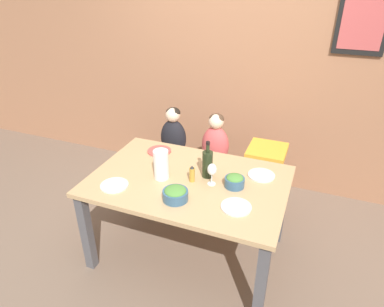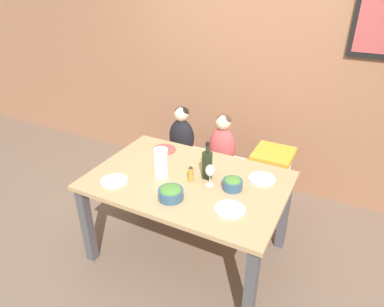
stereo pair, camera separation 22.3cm
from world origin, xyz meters
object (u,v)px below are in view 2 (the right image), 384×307
at_px(dinner_plate_back_right, 262,179).
at_px(dinner_plate_front_right, 230,209).
at_px(chair_far_center, 221,170).
at_px(person_child_left, 182,133).
at_px(salad_bowl_large, 171,193).
at_px(paper_towel_roll, 161,163).
at_px(chair_far_left, 182,160).
at_px(chair_right_highchair, 272,167).
at_px(person_child_center, 222,142).
at_px(wine_glass_near, 210,171).
at_px(wine_bottle, 207,164).
at_px(dinner_plate_front_left, 114,181).
at_px(dinner_plate_back_left, 164,150).
at_px(salad_bowl_small, 233,183).

distance_m(dinner_plate_back_right, dinner_plate_front_right, 0.46).
xyz_separation_m(chair_far_center, person_child_left, (-0.43, 0.00, 0.31)).
bearing_deg(dinner_plate_back_right, salad_bowl_large, -133.36).
distance_m(chair_far_center, person_child_left, 0.53).
bearing_deg(paper_towel_roll, chair_far_left, 108.25).
relative_size(chair_right_highchair, paper_towel_roll, 3.15).
distance_m(person_child_center, salad_bowl_large, 1.01).
height_order(person_child_left, person_child_center, same).
height_order(wine_glass_near, salad_bowl_large, wine_glass_near).
height_order(person_child_center, dinner_plate_back_right, person_child_center).
distance_m(wine_bottle, dinner_plate_front_left, 0.70).
height_order(chair_far_left, wine_bottle, wine_bottle).
bearing_deg(chair_right_highchair, chair_far_left, -180.00).
distance_m(wine_glass_near, dinner_plate_front_right, 0.33).
distance_m(chair_far_center, dinner_plate_back_right, 0.79).
bearing_deg(chair_far_left, paper_towel_roll, -71.75).
height_order(chair_far_center, paper_towel_roll, paper_towel_roll).
relative_size(chair_far_left, salad_bowl_large, 2.66).
relative_size(wine_bottle, dinner_plate_back_left, 1.43).
height_order(salad_bowl_small, dinner_plate_front_right, salad_bowl_small).
height_order(chair_right_highchair, wine_glass_near, wine_glass_near).
distance_m(chair_far_left, paper_towel_roll, 0.94).
bearing_deg(paper_towel_roll, person_child_left, 108.23).
relative_size(chair_far_left, wine_glass_near, 2.78).
bearing_deg(dinner_plate_back_left, dinner_plate_back_right, -4.50).
height_order(paper_towel_roll, dinner_plate_back_right, paper_towel_roll).
height_order(chair_far_left, dinner_plate_front_left, dinner_plate_front_left).
distance_m(person_child_left, dinner_plate_front_right, 1.29).
bearing_deg(salad_bowl_small, wine_bottle, 166.07).
height_order(chair_right_highchair, dinner_plate_back_right, dinner_plate_back_right).
relative_size(chair_right_highchair, dinner_plate_back_right, 3.51).
distance_m(person_child_center, dinner_plate_front_left, 1.11).
bearing_deg(chair_far_center, chair_right_highchair, 0.00).
bearing_deg(chair_far_left, dinner_plate_back_right, -27.44).
xyz_separation_m(person_child_center, dinner_plate_front_left, (-0.44, -1.02, 0.03)).
bearing_deg(wine_glass_near, dinner_plate_front_right, -40.49).
bearing_deg(salad_bowl_large, chair_far_center, 92.28).
bearing_deg(salad_bowl_small, wine_glass_near, -167.73).
bearing_deg(dinner_plate_back_left, wine_glass_near, -28.71).
relative_size(person_child_center, wine_bottle, 1.71).
relative_size(salad_bowl_small, dinner_plate_front_right, 0.71).
bearing_deg(chair_far_left, wine_glass_near, -49.32).
distance_m(chair_far_center, salad_bowl_large, 1.07).
bearing_deg(dinner_plate_front_left, wine_glass_near, 23.29).
relative_size(chair_far_left, person_child_center, 0.94).
bearing_deg(dinner_plate_back_right, person_child_center, 136.61).
bearing_deg(salad_bowl_small, chair_right_highchair, 81.05).
xyz_separation_m(chair_right_highchair, person_child_left, (-0.91, 0.00, 0.15)).
height_order(paper_towel_roll, wine_glass_near, paper_towel_roll).
relative_size(chair_far_left, dinner_plate_back_left, 2.30).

